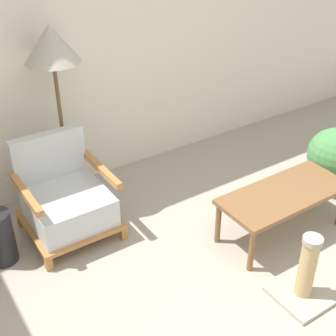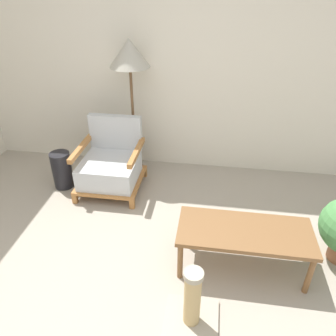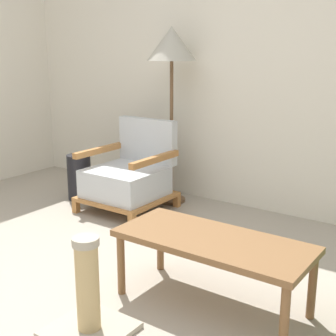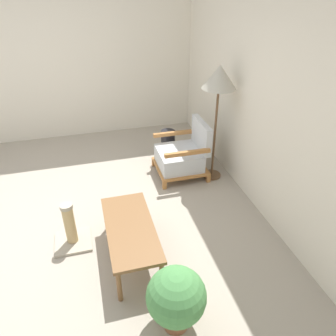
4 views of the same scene
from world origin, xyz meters
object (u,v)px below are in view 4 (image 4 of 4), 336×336
Objects in this scene: floor_lamp at (219,82)px; coffee_table at (130,230)px; vase at (168,143)px; scratching_post at (71,230)px; potted_plant at (176,298)px; armchair at (183,155)px.

floor_lamp is 2.05m from coffee_table.
vase is at bearing 154.90° from coffee_table.
vase is 0.83× the size of scratching_post.
potted_plant is at bearing -14.04° from vase.
floor_lamp reaches higher than vase.
armchair is 1.13m from floor_lamp.
scratching_post is (1.57, -1.48, -0.04)m from vase.
vase is at bearing 136.82° from scratching_post.
coffee_table is at bearing -165.77° from potted_plant.
scratching_post is (-1.19, -0.78, -0.17)m from potted_plant.
vase is 2.85m from potted_plant.
vase is at bearing -173.91° from armchair.
coffee_table is 2.50× the size of vase.
vase reaches higher than coffee_table.
scratching_post is at bearing -146.68° from potted_plant.
potted_plant reaches higher than coffee_table.
armchair reaches higher than potted_plant.
floor_lamp is 2.39m from scratching_post.
floor_lamp is at bearing 64.64° from armchair.
coffee_table is (1.20, -1.34, -0.99)m from floor_lamp.
coffee_table is at bearing -48.14° from floor_lamp.
vase is (-0.73, -0.44, -1.13)m from floor_lamp.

